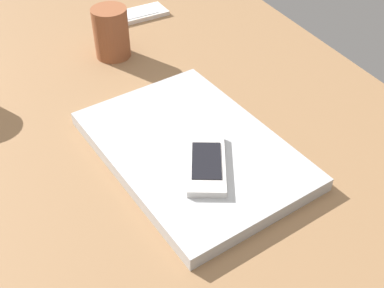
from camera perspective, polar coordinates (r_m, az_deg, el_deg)
The scene contains 5 objects.
desk_surface at distance 74.71cm, azimuth -3.63°, elevation 0.32°, with size 120.00×80.00×3.00cm, color olive.
laptop_closed at distance 69.35cm, azimuth 0.00°, elevation -0.61°, with size 32.60×22.61×2.06cm, color #B7BABC.
cell_phone_on_laptop at distance 64.86cm, azimuth 1.71°, elevation -2.28°, with size 12.57×9.85×1.16cm.
cell_phone_on_desk at distance 107.35cm, azimuth -6.29°, elevation 14.91°, with size 6.18×12.16×1.04cm.
pen_cup at distance 91.59cm, azimuth -9.46°, elevation 12.75°, with size 6.43×6.43×9.31cm, color brown.
Camera 1 is at (-52.62, 21.79, 49.85)cm, focal length 45.45 mm.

